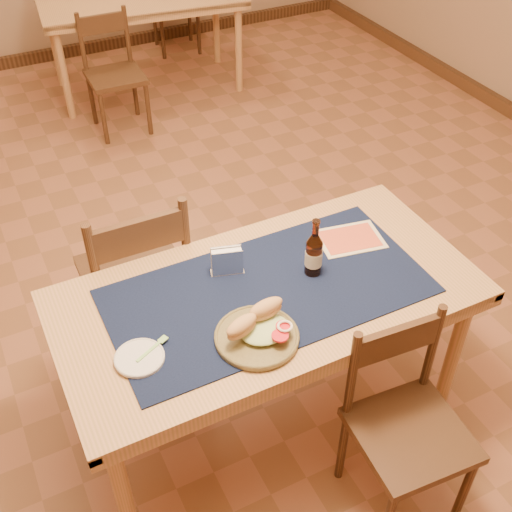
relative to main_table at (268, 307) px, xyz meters
name	(u,v)px	position (x,y,z in m)	size (l,w,h in m)	color
room	(177,48)	(0.00, 0.80, 0.73)	(6.04, 7.04, 2.84)	#935B40
main_table	(268,307)	(0.00, 0.00, 0.00)	(1.60, 0.80, 0.75)	tan
placemat	(268,291)	(0.00, 0.00, 0.09)	(1.20, 0.60, 0.01)	#0F1737
baseboard	(197,294)	(0.00, 0.80, -0.62)	(6.00, 7.00, 0.10)	#492E1A
back_table	(141,7)	(0.63, 3.34, 0.00)	(1.61, 0.94, 0.75)	tan
chair_main_far	(137,277)	(-0.35, 0.57, -0.17)	(0.45, 0.45, 0.97)	#492E1A
chair_main_near	(406,423)	(0.28, -0.55, -0.23)	(0.42, 0.42, 0.85)	#492E1A
chair_back_near	(114,72)	(0.22, 2.81, -0.23)	(0.40, 0.40, 0.84)	#492E1A
chair_back_far	(175,3)	(1.13, 3.94, -0.23)	(0.44, 0.44, 0.84)	#492E1A
sandwich_plate	(258,331)	(-0.14, -0.19, 0.12)	(0.30, 0.30, 0.11)	brown
side_plate	(139,358)	(-0.54, -0.10, 0.10)	(0.17, 0.17, 0.01)	silver
fork	(154,347)	(-0.48, -0.09, 0.10)	(0.13, 0.08, 0.00)	#8DD072
beer_bottle	(314,254)	(0.20, 0.01, 0.18)	(0.07, 0.07, 0.25)	#44200C
napkin_holder	(227,262)	(-0.09, 0.16, 0.14)	(0.14, 0.08, 0.11)	silver
menu_card	(350,239)	(0.44, 0.12, 0.09)	(0.29, 0.24, 0.01)	beige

